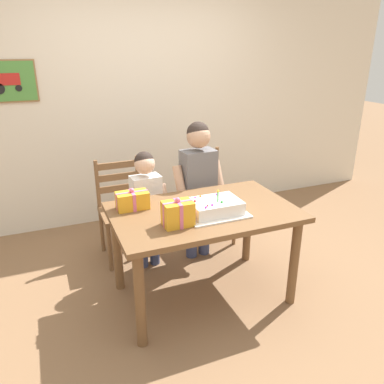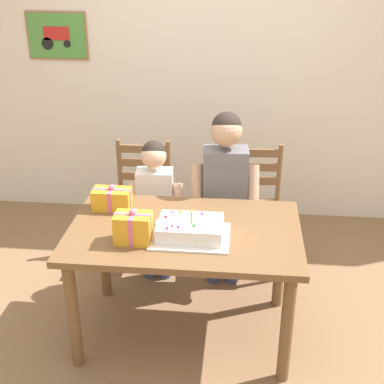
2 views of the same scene
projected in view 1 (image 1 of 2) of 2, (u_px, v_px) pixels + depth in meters
ground_plane at (203, 294)px, 3.07m from camera, size 20.00×20.00×0.00m
back_wall at (138, 102)px, 4.11m from camera, size 6.40×0.11×2.60m
dining_table at (203, 223)px, 2.84m from camera, size 1.35×0.85×0.75m
birthday_cake at (215, 207)px, 2.72m from camera, size 0.44×0.34×0.19m
gift_box_red_large at (132, 200)px, 2.80m from camera, size 0.24×0.14×0.16m
gift_box_beside_cake at (178, 214)px, 2.53m from camera, size 0.21×0.14×0.20m
chair_left at (123, 209)px, 3.50m from camera, size 0.42×0.42×0.92m
chair_right at (207, 196)px, 3.80m from camera, size 0.45×0.45×0.92m
child_older at (198, 178)px, 3.37m from camera, size 0.47×0.27×1.28m
child_younger at (146, 199)px, 3.25m from camera, size 0.39×0.23×1.07m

